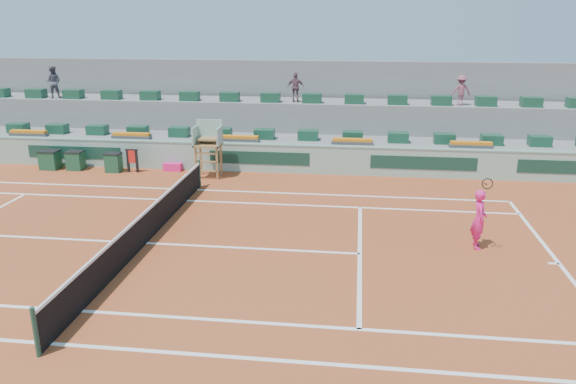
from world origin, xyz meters
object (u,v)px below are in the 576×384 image
object	(u,v)px
drink_cooler_a	(114,162)
player_bag	(173,167)
umpire_chair	(208,141)
tennis_player	(479,219)

from	to	relation	value
drink_cooler_a	player_bag	bearing A→B (deg)	10.66
player_bag	umpire_chair	bearing A→B (deg)	-19.35
player_bag	umpire_chair	world-z (taller)	umpire_chair
player_bag	umpire_chair	size ratio (longest dim) A/B	0.33
drink_cooler_a	tennis_player	size ratio (longest dim) A/B	0.37
player_bag	tennis_player	xyz separation A→B (m)	(11.68, -7.22, 0.72)
player_bag	drink_cooler_a	bearing A→B (deg)	-169.34
player_bag	umpire_chair	distance (m)	2.40
drink_cooler_a	umpire_chair	bearing A→B (deg)	-2.35
tennis_player	umpire_chair	bearing A→B (deg)	146.24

